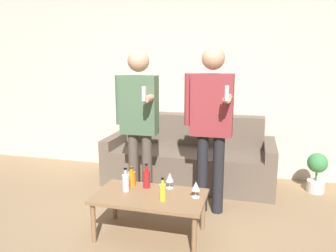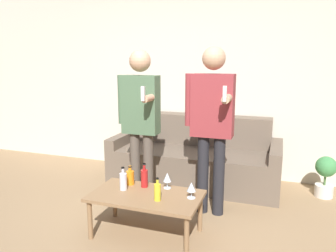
{
  "view_description": "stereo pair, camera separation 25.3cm",
  "coord_description": "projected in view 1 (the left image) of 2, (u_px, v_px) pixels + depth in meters",
  "views": [
    {
      "loc": [
        1.01,
        -2.27,
        1.61
      ],
      "look_at": [
        0.18,
        0.89,
        0.95
      ],
      "focal_mm": 35.0,
      "sensor_mm": 36.0,
      "label": 1
    },
    {
      "loc": [
        1.26,
        -2.2,
        1.61
      ],
      "look_at": [
        0.18,
        0.89,
        0.95
      ],
      "focal_mm": 35.0,
      "sensor_mm": 36.0,
      "label": 2
    }
  ],
  "objects": [
    {
      "name": "bottle_dark",
      "position": [
        126.0,
        182.0,
        3.06
      ],
      "size": [
        0.07,
        0.07,
        0.22
      ],
      "color": "silver",
      "rests_on": "coffee_table"
    },
    {
      "name": "potted_plant",
      "position": [
        317.0,
        170.0,
        4.02
      ],
      "size": [
        0.24,
        0.24,
        0.5
      ],
      "color": "silver",
      "rests_on": "ground_plane"
    },
    {
      "name": "bottle_orange",
      "position": [
        132.0,
        178.0,
        3.2
      ],
      "size": [
        0.08,
        0.08,
        0.19
      ],
      "color": "orange",
      "rests_on": "coffee_table"
    },
    {
      "name": "person_standing_right",
      "position": [
        211.0,
        117.0,
        3.35
      ],
      "size": [
        0.5,
        0.44,
        1.74
      ],
      "color": "#232328",
      "rests_on": "ground_plane"
    },
    {
      "name": "wine_glass_near",
      "position": [
        196.0,
        187.0,
        2.92
      ],
      "size": [
        0.08,
        0.08,
        0.15
      ],
      "color": "silver",
      "rests_on": "coffee_table"
    },
    {
      "name": "wine_glass_far",
      "position": [
        170.0,
        178.0,
        3.12
      ],
      "size": [
        0.08,
        0.08,
        0.16
      ],
      "color": "silver",
      "rests_on": "coffee_table"
    },
    {
      "name": "bottle_green",
      "position": [
        163.0,
        192.0,
        2.85
      ],
      "size": [
        0.06,
        0.06,
        0.21
      ],
      "color": "yellow",
      "rests_on": "coffee_table"
    },
    {
      "name": "wall_back",
      "position": [
        181.0,
        79.0,
        4.65
      ],
      "size": [
        8.0,
        0.06,
        2.7
      ],
      "color": "beige",
      "rests_on": "ground_plane"
    },
    {
      "name": "person_standing_left",
      "position": [
        139.0,
        115.0,
        3.49
      ],
      "size": [
        0.46,
        0.43,
        1.72
      ],
      "color": "brown",
      "rests_on": "ground_plane"
    },
    {
      "name": "couch",
      "position": [
        190.0,
        158.0,
        4.38
      ],
      "size": [
        2.18,
        0.87,
        0.87
      ],
      "color": "#6B5B4C",
      "rests_on": "ground_plane"
    },
    {
      "name": "coffee_table",
      "position": [
        150.0,
        199.0,
        2.99
      ],
      "size": [
        1.01,
        0.57,
        0.4
      ],
      "color": "#8E6B47",
      "rests_on": "ground_plane"
    },
    {
      "name": "bottle_yellow",
      "position": [
        147.0,
        178.0,
        3.14
      ],
      "size": [
        0.07,
        0.07,
        0.24
      ],
      "color": "#B21E1E",
      "rests_on": "coffee_table"
    }
  ]
}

